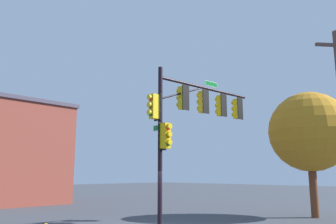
% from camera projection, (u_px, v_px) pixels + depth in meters
% --- Properties ---
extents(signal_pole_assembly, '(7.00, 1.16, 7.19)m').
position_uv_depth(signal_pole_assembly, '(191.00, 114.00, 16.49)').
color(signal_pole_assembly, black).
rests_on(signal_pole_assembly, ground_plane).
extents(tree_mid, '(4.58, 4.58, 7.09)m').
position_uv_depth(tree_mid, '(309.00, 132.00, 19.72)').
color(tree_mid, brown).
rests_on(tree_mid, ground_plane).
extents(brick_building, '(7.56, 5.69, 8.14)m').
position_uv_depth(brick_building, '(17.00, 152.00, 27.46)').
color(brick_building, brown).
rests_on(brick_building, ground_plane).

